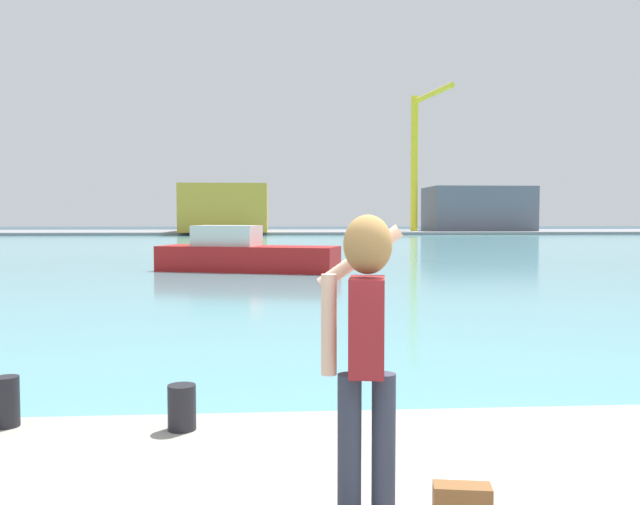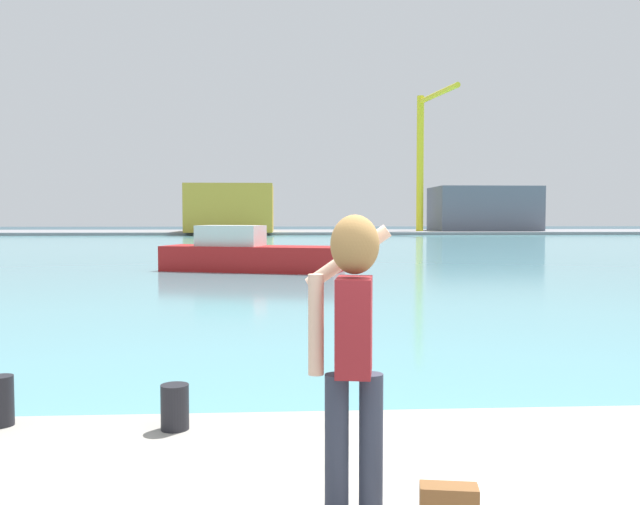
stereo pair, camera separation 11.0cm
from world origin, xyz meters
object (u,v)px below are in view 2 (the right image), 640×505
at_px(warehouse_right, 484,209).
at_px(warehouse_left, 232,208).
at_px(port_crane, 424,148).
at_px(person_photographer, 352,332).
at_px(harbor_bollard, 175,407).
at_px(harbor_bollard_2, 2,401).
at_px(boat_moored, 248,254).

bearing_deg(warehouse_right, warehouse_left, -172.56).
bearing_deg(port_crane, person_photographer, -102.58).
xyz_separation_m(harbor_bollard, port_crane, (20.82, 85.98, 11.07)).
distance_m(person_photographer, port_crane, 90.32).
bearing_deg(warehouse_left, harbor_bollard_2, -87.15).
bearing_deg(harbor_bollard, harbor_bollard_2, 172.77).
distance_m(harbor_bollard, warehouse_right, 95.39).
distance_m(warehouse_left, warehouse_right, 36.63).
xyz_separation_m(boat_moored, port_crane, (21.36, 62.17, 11.18)).
xyz_separation_m(harbor_bollard_2, port_crane, (22.27, 85.80, 11.05)).
bearing_deg(warehouse_right, person_photographer, -107.71).
bearing_deg(harbor_bollard, port_crane, 76.39).
height_order(harbor_bollard, port_crane, port_crane).
xyz_separation_m(person_photographer, port_crane, (19.55, 87.59, 10.19)).
distance_m(warehouse_right, port_crane, 13.59).
bearing_deg(boat_moored, person_photographer, -68.17).
bearing_deg(warehouse_left, person_photographer, -85.43).
height_order(boat_moored, warehouse_right, warehouse_right).
relative_size(warehouse_left, port_crane, 0.73).
xyz_separation_m(warehouse_left, port_crane, (26.52, 0.43, 8.40)).
distance_m(boat_moored, warehouse_right, 73.48).
relative_size(warehouse_left, warehouse_right, 0.94).
distance_m(person_photographer, warehouse_left, 87.46).
bearing_deg(warehouse_right, boat_moored, -115.11).
xyz_separation_m(boat_moored, warehouse_left, (-5.16, 61.74, 2.78)).
height_order(warehouse_left, warehouse_right, warehouse_right).
height_order(warehouse_left, port_crane, port_crane).
height_order(warehouse_right, port_crane, port_crane).
relative_size(harbor_bollard_2, boat_moored, 0.05).
bearing_deg(person_photographer, port_crane, -3.14).
distance_m(harbor_bollard, port_crane, 89.15).
bearing_deg(port_crane, warehouse_left, -179.08).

